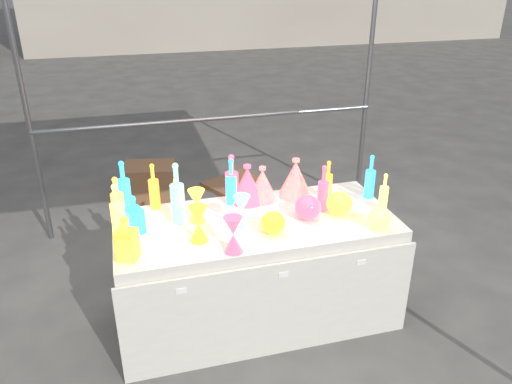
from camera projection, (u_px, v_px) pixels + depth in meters
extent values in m
plane|color=slate|center=(256.00, 313.00, 3.54)|extent=(80.00, 80.00, 0.00)
cylinder|color=gray|center=(26.00, 108.00, 3.98)|extent=(0.04, 0.04, 2.40)
cylinder|color=gray|center=(367.00, 85.00, 4.70)|extent=(0.04, 0.04, 2.40)
cylinder|color=gray|center=(212.00, 119.00, 4.40)|extent=(3.00, 0.04, 0.04)
cube|color=silver|center=(256.00, 269.00, 3.38)|extent=(1.80, 0.80, 0.75)
cube|color=silver|center=(274.00, 311.00, 3.04)|extent=(1.84, 0.02, 0.68)
cube|color=white|center=(181.00, 291.00, 2.78)|extent=(0.06, 0.00, 0.03)
cube|color=white|center=(283.00, 275.00, 2.92)|extent=(0.06, 0.00, 0.03)
cube|color=white|center=(361.00, 262.00, 3.04)|extent=(0.06, 0.00, 0.03)
cube|color=#8B5E3E|center=(150.00, 182.00, 5.15)|extent=(0.58, 0.47, 0.37)
cube|color=#8B5E3E|center=(233.00, 183.00, 5.53)|extent=(0.73, 0.66, 0.05)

